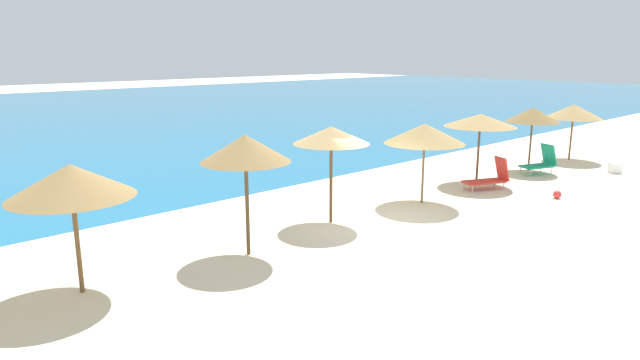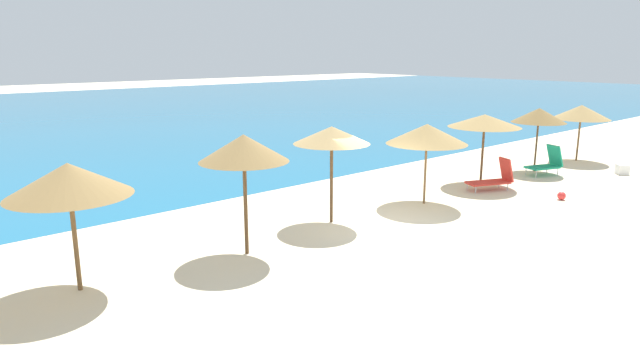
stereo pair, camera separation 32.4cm
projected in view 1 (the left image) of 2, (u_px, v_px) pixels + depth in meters
The scene contains 13 objects.
ground_plane at pixel (381, 225), 15.55m from camera, with size 160.00×160.00×0.00m, color beige.
sea_water at pixel (26, 119), 39.94m from camera, with size 160.00×57.59×0.01m, color #1E6B93.
beach_umbrella_2 at pixel (71, 181), 10.68m from camera, with size 2.42×2.42×2.66m.
beach_umbrella_3 at pixel (245, 149), 12.72m from camera, with size 2.12×2.12×2.91m.
beach_umbrella_4 at pixel (331, 135), 15.24m from camera, with size 2.15×2.15×2.76m.
beach_umbrella_5 at pixel (425, 134), 17.30m from camera, with size 2.56×2.56×2.57m.
beach_umbrella_6 at pixel (480, 120), 20.00m from camera, with size 2.61×2.61×2.57m.
beach_umbrella_7 at pixel (533, 115), 22.23m from camera, with size 2.14×2.14×2.57m.
beach_umbrella_8 at pixel (574, 112), 24.49m from camera, with size 2.45×2.45×2.48m.
lounge_chair_0 at pixel (541, 162), 21.92m from camera, with size 1.53×1.10×1.18m.
lounge_chair_1 at pixel (490, 178), 19.54m from camera, with size 1.73×1.21×1.12m.
beach_ball at pixel (557, 194), 18.31m from camera, with size 0.27×0.27×0.27m, color red.
cooler_box at pixel (615, 168), 22.20m from camera, with size 0.42×0.41×0.38m, color white.
Camera 1 is at (-11.35, -9.75, 4.77)m, focal length 30.93 mm.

